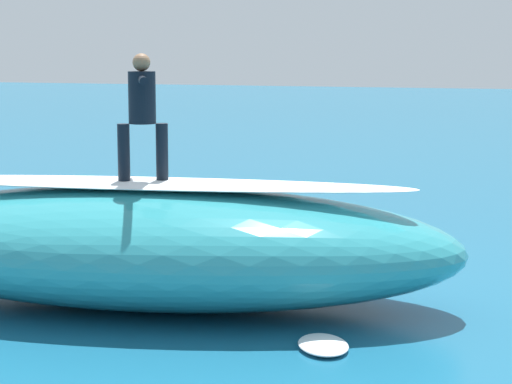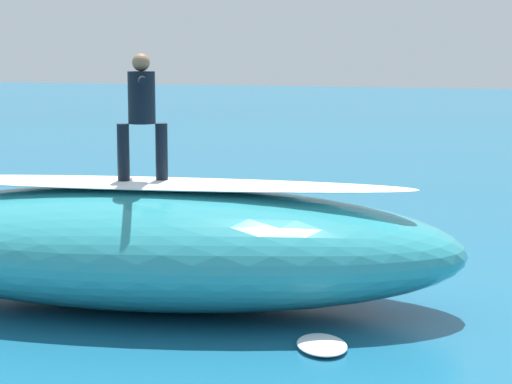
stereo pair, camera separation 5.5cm
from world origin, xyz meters
name	(u,v)px [view 1 (the left image)]	position (x,y,z in m)	size (l,w,h in m)	color
ground_plane	(202,267)	(0.00, 0.00, 0.00)	(120.00, 120.00, 0.00)	#196084
wave_crest	(151,246)	(-0.13, 2.15, 0.75)	(7.80, 3.06, 1.49)	teal
wave_foam_lip	(150,184)	(-0.13, 2.15, 1.53)	(6.63, 1.07, 0.08)	white
surfboard_riding	(143,184)	(-0.05, 2.16, 1.53)	(2.06, 0.51, 0.08)	#E0563D
surfer_riding	(142,107)	(-0.05, 2.16, 2.48)	(0.74, 1.37, 1.56)	black
surfboard_paddling	(346,252)	(-1.84, -1.47, 0.04)	(2.20, 0.48, 0.08)	yellow
surfer_paddling	(340,241)	(-1.74, -1.54, 0.20)	(1.47, 1.03, 0.29)	black
foam_patch_mid	(323,345)	(-2.64, 3.32, 0.05)	(0.82, 0.54, 0.09)	white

